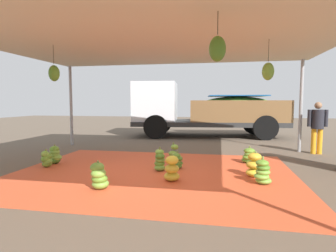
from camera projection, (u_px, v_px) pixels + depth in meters
ground_plane at (175, 150)px, 8.85m from camera, size 40.00×40.00×0.00m
tarp_orange at (153, 173)px, 5.92m from camera, size 5.95×4.65×0.01m
tent_canopy at (152, 41)px, 5.59m from camera, size 8.00×7.00×2.86m
banana_bunch_0 at (160, 161)px, 6.07m from camera, size 0.32×0.33×0.53m
banana_bunch_1 at (254, 166)px, 5.57m from camera, size 0.47×0.47×0.53m
banana_bunch_2 at (47, 159)px, 6.39m from camera, size 0.31×0.32×0.43m
banana_bunch_3 at (55, 155)px, 6.76m from camera, size 0.35×0.34×0.48m
banana_bunch_4 at (177, 161)px, 6.26m from camera, size 0.34×0.34×0.41m
banana_bunch_5 at (99, 177)px, 4.77m from camera, size 0.40×0.40×0.50m
banana_bunch_6 at (172, 169)px, 5.25m from camera, size 0.38×0.40×0.53m
banana_bunch_7 at (173, 154)px, 6.90m from camera, size 0.33×0.34×0.51m
banana_bunch_8 at (249, 156)px, 6.83m from camera, size 0.48×0.47×0.43m
banana_bunch_9 at (263, 173)px, 5.06m from camera, size 0.39×0.38×0.51m
cargo_truck_main at (202, 109)px, 12.30m from camera, size 6.77×3.00×2.40m
worker_0 at (317, 124)px, 8.05m from camera, size 0.56×0.34×1.53m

